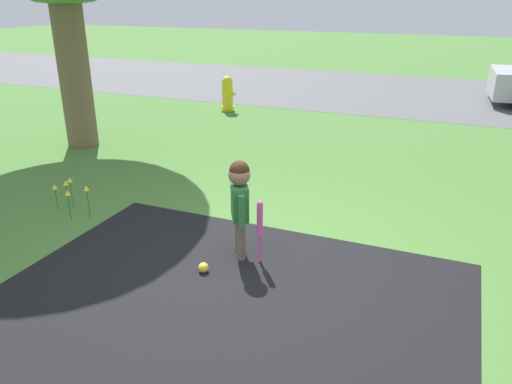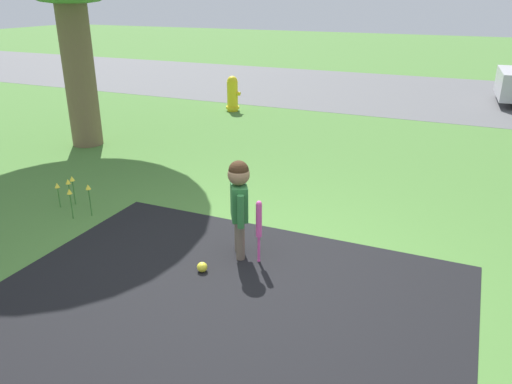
% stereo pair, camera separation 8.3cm
% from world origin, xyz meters
% --- Properties ---
extents(ground_plane, '(60.00, 60.00, 0.00)m').
position_xyz_m(ground_plane, '(0.00, 0.00, 0.00)').
color(ground_plane, '#477533').
extents(street_strip, '(40.00, 6.00, 0.01)m').
position_xyz_m(street_strip, '(0.00, 9.79, 0.00)').
color(street_strip, '#59595B').
rests_on(street_strip, ground).
extents(child, '(0.26, 0.35, 0.98)m').
position_xyz_m(child, '(-0.09, 0.31, 0.64)').
color(child, '#6B5B4C').
rests_on(child, ground).
extents(baseball_bat, '(0.06, 0.06, 0.64)m').
position_xyz_m(baseball_bat, '(0.14, 0.25, 0.41)').
color(baseball_bat, '#E54CA5').
rests_on(baseball_bat, ground).
extents(sports_ball, '(0.10, 0.10, 0.10)m').
position_xyz_m(sports_ball, '(-0.27, -0.13, 0.05)').
color(sports_ball, yellow).
rests_on(sports_ball, ground).
extents(fire_hydrant, '(0.33, 0.29, 0.76)m').
position_xyz_m(fire_hydrant, '(-3.02, 6.09, 0.37)').
color(fire_hydrant, yellow).
rests_on(fire_hydrant, ground).
extents(flower_bed, '(0.58, 0.39, 0.39)m').
position_xyz_m(flower_bed, '(-2.37, 0.50, 0.30)').
color(flower_bed, '#38702D').
rests_on(flower_bed, ground).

